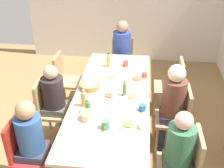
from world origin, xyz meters
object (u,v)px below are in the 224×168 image
Objects in this scene: cup_1 at (145,75)px; bottle_2 at (84,98)px; chair_2 at (49,107)px; plate_0 at (133,97)px; dining_table at (112,99)px; chair_0 at (65,78)px; cup_4 at (106,124)px; cup_2 at (126,63)px; person_2 at (55,97)px; person_1 at (178,151)px; bowl_1 at (90,85)px; chair_1 at (185,164)px; chair_5 at (26,150)px; person_5 at (32,139)px; cup_3 at (142,125)px; bottle_0 at (108,60)px; plate_2 at (112,77)px; plate_3 at (109,96)px; chair_4 at (173,84)px; person_6 at (122,49)px; bowl_0 at (88,115)px; chair_3 at (178,116)px; bottle_3 at (125,89)px; plate_1 at (128,125)px; chair_6 at (122,60)px; bottle_1 at (88,107)px; person_3 at (172,101)px; cup_0 at (142,108)px.

bottle_2 reaches higher than cup_1.
plate_0 is (0.05, 1.11, 0.28)m from chair_2.
chair_0 is (-0.82, -0.85, -0.19)m from dining_table.
chair_0 is at bearing -150.16° from cup_4.
person_2 is at bearing -46.47° from cup_2.
person_1 reaches higher than bowl_1.
person_2 is at bearing -117.14° from chair_1.
chair_5 is 0.20m from person_5.
cup_3 is (0.63, 1.23, 0.30)m from chair_2.
plate_2 is at bearing 13.98° from bottle_0.
chair_0 and chair_1 have the same top height.
plate_0 is 1.10× the size of plate_3.
cup_1 is at bearing 140.19° from dining_table.
bottle_0 is (0.04, 0.71, 0.37)m from chair_0.
chair_4 is 0.71× the size of person_6.
chair_0 is 1.24m from plate_3.
bowl_0 is 0.67m from bowl_1.
chair_1 is 3.81× the size of plate_2.
person_2 is at bearing -92.97° from plate_0.
person_2 reaches higher than chair_0.
chair_5 reaches higher than plate_3.
dining_table is 0.68m from cup_4.
plate_0 is (0.88, 1.11, 0.28)m from chair_0.
plate_0 is at bearing -84.87° from chair_3.
bottle_3 is at bearing 121.86° from bottle_2.
bowl_1 reaches higher than plate_1.
chair_4 reaches higher than bowl_0.
person_6 is at bearing -169.89° from cup_3.
bottle_3 reaches higher than plate_0.
person_1 is at bearing 32.93° from plate_2.
bowl_1 is (1.50, -0.31, 0.31)m from chair_6.
bottle_1 is at bearing 51.03° from person_2.
person_1 is at bearing 90.00° from person_5.
person_1 is at bearing 42.57° from dining_table.
person_2 is 0.93× the size of person_3.
plate_0 is at bearing 66.03° from bottle_3.
person_5 is 0.64m from bowl_0.
plate_1 is 1.09× the size of bottle_1.
person_5 is at bearing -41.59° from cup_1.
chair_5 is (0.82, -1.70, 0.00)m from chair_3.
cup_3 is at bearing 42.92° from bowl_1.
plate_1 is 0.64m from bottle_2.
person_5 is 1.75m from cup_1.
plate_1 is at bearing 6.48° from person_6.
plate_1 is 1.04× the size of plate_3.
chair_4 is (-1.65, 0.00, 0.00)m from chair_1.
bottle_0 is (-0.78, 0.71, 0.37)m from chair_2.
cup_0 is at bearing 134.10° from cup_4.
chair_2 reaches higher than plate_2.
plate_2 is at bearing -176.71° from plate_3.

